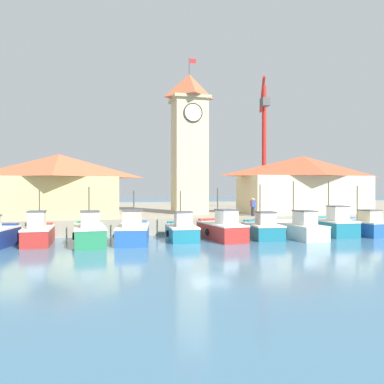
{
  "coord_description": "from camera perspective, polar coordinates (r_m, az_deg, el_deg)",
  "views": [
    {
      "loc": [
        -6.95,
        -23.98,
        3.74
      ],
      "look_at": [
        0.76,
        8.28,
        3.5
      ],
      "focal_mm": 35.0,
      "sensor_mm": 36.0,
      "label": 1
    }
  ],
  "objects": [
    {
      "name": "ground_plane",
      "position": [
        25.24,
        2.71,
        -8.11
      ],
      "size": [
        300.0,
        300.0,
        0.0
      ],
      "primitive_type": "plane",
      "color": "teal"
    },
    {
      "name": "quay_wharf",
      "position": [
        50.83,
        -5.57,
        -3.06
      ],
      "size": [
        120.0,
        40.0,
        1.32
      ],
      "primitive_type": "cube",
      "color": "#9E937F",
      "rests_on": "ground"
    },
    {
      "name": "fishing_boat_left_outer",
      "position": [
        27.41,
        -22.38,
        -5.81
      ],
      "size": [
        1.94,
        4.13,
        3.68
      ],
      "color": "#AD2823",
      "rests_on": "ground"
    },
    {
      "name": "fishing_boat_left_inner",
      "position": [
        26.18,
        -15.37,
        -6.02
      ],
      "size": [
        2.31,
        5.2,
        3.92
      ],
      "color": "#237A4C",
      "rests_on": "ground"
    },
    {
      "name": "fishing_boat_mid_left",
      "position": [
        26.67,
        -8.95,
        -5.94
      ],
      "size": [
        2.84,
        5.4,
        3.65
      ],
      "color": "#2356A8",
      "rests_on": "ground"
    },
    {
      "name": "fishing_boat_center",
      "position": [
        27.69,
        -1.59,
        -5.85
      ],
      "size": [
        2.17,
        4.44,
        3.65
      ],
      "color": "#196B7F",
      "rests_on": "ground"
    },
    {
      "name": "fishing_boat_mid_right",
      "position": [
        27.97,
        4.53,
        -5.64
      ],
      "size": [
        2.6,
        5.43,
        3.84
      ],
      "color": "#AD2823",
      "rests_on": "ground"
    },
    {
      "name": "fishing_boat_right_inner",
      "position": [
        29.23,
        10.7,
        -5.53
      ],
      "size": [
        2.48,
        4.56,
        4.12
      ],
      "color": "#196B7F",
      "rests_on": "ground"
    },
    {
      "name": "fishing_boat_right_outer",
      "position": [
        29.92,
        15.93,
        -5.38
      ],
      "size": [
        2.37,
        5.36,
        4.39
      ],
      "color": "silver",
      "rests_on": "ground"
    },
    {
      "name": "fishing_boat_far_right",
      "position": [
        32.48,
        20.64,
        -4.76
      ],
      "size": [
        2.3,
        4.49,
        4.42
      ],
      "color": "#196B7F",
      "rests_on": "ground"
    },
    {
      "name": "fishing_boat_end_right",
      "position": [
        33.63,
        24.56,
        -4.73
      ],
      "size": [
        2.73,
        4.57,
        4.03
      ],
      "color": "#2356A8",
      "rests_on": "ground"
    },
    {
      "name": "clock_tower",
      "position": [
        37.92,
        -0.42,
        7.89
      ],
      "size": [
        3.67,
        3.67,
        15.59
      ],
      "color": "beige",
      "rests_on": "quay_wharf"
    },
    {
      "name": "warehouse_left",
      "position": [
        34.68,
        -19.61,
        1.03
      ],
      "size": [
        10.47,
        6.73,
        5.48
      ],
      "color": "#E5D17A",
      "rests_on": "quay_wharf"
    },
    {
      "name": "warehouse_right",
      "position": [
        40.45,
        16.61,
        1.21
      ],
      "size": [
        13.06,
        6.12,
        5.86
      ],
      "color": "beige",
      "rests_on": "quay_wharf"
    },
    {
      "name": "port_crane_far",
      "position": [
        48.63,
        10.92,
        4.6
      ],
      "size": [
        3.01,
        6.98,
        16.92
      ],
      "color": "maroon",
      "rests_on": "quay_wharf"
    },
    {
      "name": "dock_worker_near_tower",
      "position": [
        34.56,
        9.17,
        -2.2
      ],
      "size": [
        0.34,
        0.22,
        1.62
      ],
      "color": "#33333D",
      "rests_on": "quay_wharf"
    },
    {
      "name": "dock_worker_along_quay",
      "position": [
        33.96,
        9.36,
        -2.25
      ],
      "size": [
        0.34,
        0.22,
        1.62
      ],
      "color": "#33333D",
      "rests_on": "quay_wharf"
    }
  ]
}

